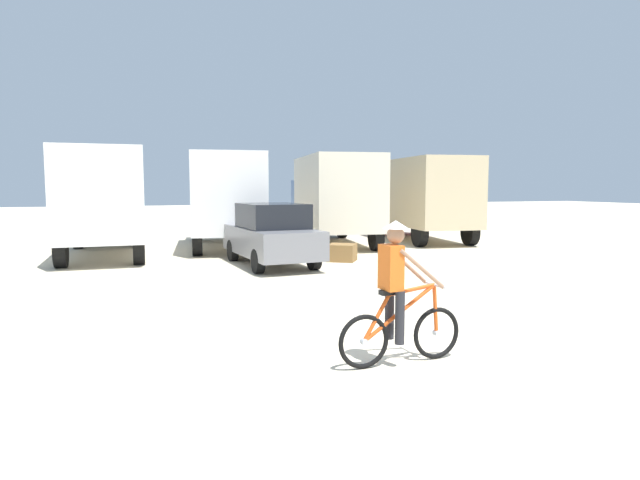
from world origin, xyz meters
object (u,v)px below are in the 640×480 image
Objects in this scene: box_truck_avon_van at (226,196)px; supply_crate at (342,253)px; cyclist_orange_shirt at (398,298)px; sedan_parked at (271,234)px; box_truck_cream_rv at (333,196)px; box_truck_tan_camper at (422,195)px; box_truck_white_box at (103,198)px.

supply_crate is (2.66, -4.83, -1.62)m from box_truck_avon_van.
cyclist_orange_shirt is at bearing -107.61° from supply_crate.
box_truck_cream_rv is at bearing 51.92° from sedan_parked.
box_truck_avon_van is at bearing 179.66° from box_truck_tan_camper.
box_truck_tan_camper reaches higher than cyclist_orange_shirt.
box_truck_white_box is 12.31m from box_truck_tan_camper.
box_truck_white_box is 13.30m from cyclist_orange_shirt.
supply_crate is (-5.47, -4.78, -1.62)m from box_truck_tan_camper.
supply_crate is at bearing 4.32° from sedan_parked.
box_truck_tan_camper is at bearing -0.34° from box_truck_avon_van.
box_truck_white_box and box_truck_cream_rv have the same top height.
box_truck_avon_van is 4.08m from box_truck_cream_rv.
box_truck_avon_van is 1.00× the size of box_truck_tan_camper.
supply_crate is at bearing -107.48° from box_truck_cream_rv.
box_truck_cream_rv is at bearing 72.52° from supply_crate.
box_truck_avon_van reaches higher than cyclist_orange_shirt.
box_truck_white_box is 0.97× the size of box_truck_cream_rv.
cyclist_orange_shirt reaches higher than supply_crate.
sedan_parked is (-7.70, -4.95, -0.99)m from box_truck_tan_camper.
cyclist_orange_shirt is at bearing -90.96° from box_truck_avon_van.
cyclist_orange_shirt is (3.89, -12.67, -1.03)m from box_truck_white_box.
sedan_parked is 2.32m from supply_crate.
box_truck_white_box is 5.96m from sedan_parked.
sedan_parked is (4.55, -3.73, -0.99)m from box_truck_white_box.
box_truck_avon_van is at bearing 89.04° from cyclist_orange_shirt.
sedan_parked is 2.37× the size of cyclist_orange_shirt.
box_truck_tan_camper reaches higher than sedan_parked.
box_truck_avon_van reaches higher than supply_crate.
box_truck_cream_rv is 8.88× the size of supply_crate.
cyclist_orange_shirt is (-0.66, -8.95, -0.04)m from sedan_parked.
box_truck_cream_rv is (4.07, -0.36, 0.00)m from box_truck_avon_van.
box_truck_tan_camper reaches higher than supply_crate.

